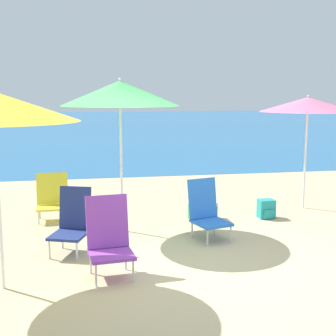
% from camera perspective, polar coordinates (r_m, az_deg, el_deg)
% --- Properties ---
extents(ground_plane, '(60.00, 60.00, 0.00)m').
position_cam_1_polar(ground_plane, '(5.76, 4.52, -11.90)').
color(ground_plane, '#C6B284').
extents(sea_water, '(60.00, 40.00, 0.01)m').
position_cam_1_polar(sea_water, '(31.41, -7.97, 5.35)').
color(sea_water, '#23669E').
rests_on(sea_water, ground).
extents(beach_umbrella_green, '(1.73, 1.73, 2.28)m').
position_cam_1_polar(beach_umbrella_green, '(6.88, -5.86, 9.03)').
color(beach_umbrella_green, white).
rests_on(beach_umbrella_green, ground).
extents(beach_umbrella_pink, '(1.69, 1.69, 2.03)m').
position_cam_1_polar(beach_umbrella_pink, '(8.61, 16.68, 7.41)').
color(beach_umbrella_pink, white).
rests_on(beach_umbrella_pink, ground).
extents(beach_chair_blue, '(0.58, 0.66, 0.85)m').
position_cam_1_polar(beach_chair_blue, '(6.71, 4.73, -5.14)').
color(beach_chair_blue, silver).
rests_on(beach_chair_blue, ground).
extents(beach_chair_yellow, '(0.52, 0.51, 0.75)m').
position_cam_1_polar(beach_chair_yellow, '(7.93, -13.92, -3.46)').
color(beach_chair_yellow, silver).
rests_on(beach_chair_yellow, ground).
extents(beach_chair_navy, '(0.59, 0.66, 0.84)m').
position_cam_1_polar(beach_chair_navy, '(6.27, -11.59, -6.33)').
color(beach_chair_navy, silver).
rests_on(beach_chair_navy, ground).
extents(beach_chair_purple, '(0.54, 0.59, 0.90)m').
position_cam_1_polar(beach_chair_purple, '(5.43, -7.20, -8.27)').
color(beach_chair_purple, silver).
rests_on(beach_chair_purple, ground).
extents(backpack_teal, '(0.26, 0.24, 0.31)m').
position_cam_1_polar(backpack_teal, '(7.97, 11.89, -4.91)').
color(backpack_teal, teal).
rests_on(backpack_teal, ground).
extents(cooler_box, '(0.44, 0.32, 0.31)m').
position_cam_1_polar(cooler_box, '(7.73, 4.23, -5.17)').
color(cooler_box, '#338C59').
rests_on(cooler_box, ground).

